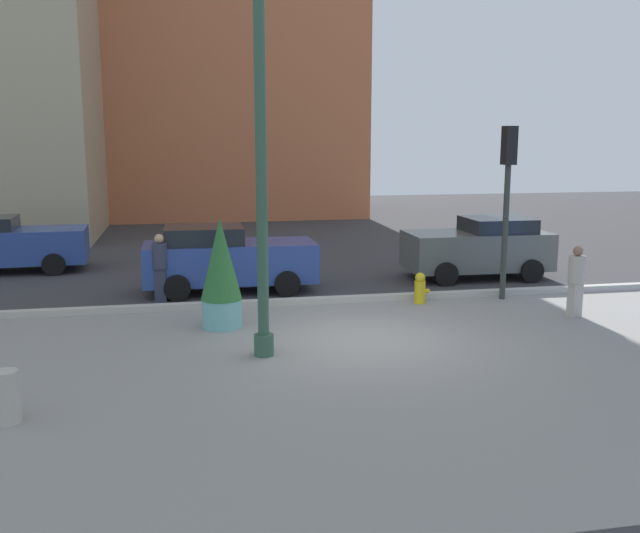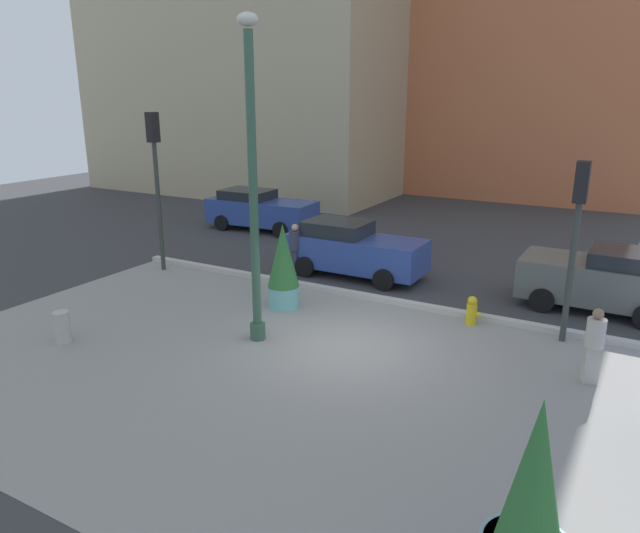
{
  "view_description": "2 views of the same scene",
  "coord_description": "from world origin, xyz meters",
  "views": [
    {
      "loc": [
        -3.39,
        -12.76,
        3.86
      ],
      "look_at": [
        -0.84,
        0.19,
        1.45
      ],
      "focal_mm": 39.31,
      "sensor_mm": 36.0,
      "label": 1
    },
    {
      "loc": [
        5.5,
        -11.06,
        5.58
      ],
      "look_at": [
        -0.91,
        0.32,
        1.7
      ],
      "focal_mm": 33.1,
      "sensor_mm": 36.0,
      "label": 2
    }
  ],
  "objects": [
    {
      "name": "ground_plane",
      "position": [
        0.0,
        4.0,
        0.0
      ],
      "size": [
        60.0,
        60.0,
        0.0
      ],
      "primitive_type": "plane",
      "color": "#38383A"
    },
    {
      "name": "plaza_pavement",
      "position": [
        0.0,
        -2.0,
        0.0
      ],
      "size": [
        18.0,
        10.0,
        0.02
      ],
      "primitive_type": "cube",
      "color": "gray",
      "rests_on": "ground_plane"
    },
    {
      "name": "curb_strip",
      "position": [
        0.0,
        3.12,
        0.08
      ],
      "size": [
        18.0,
        0.24,
        0.16
      ],
      "primitive_type": "cube",
      "color": "#B7B2A8",
      "rests_on": "ground_plane"
    },
    {
      "name": "lamp_post",
      "position": [
        -2.03,
        -0.64,
        3.47
      ],
      "size": [
        0.44,
        0.44,
        7.12
      ],
      "color": "#335642",
      "rests_on": "ground_plane"
    },
    {
      "name": "potted_plant_near_left",
      "position": [
        -2.66,
        1.45,
        1.15
      ],
      "size": [
        0.84,
        0.84,
        2.29
      ],
      "color": "#6BB2B2",
      "rests_on": "ground_plane"
    },
    {
      "name": "fire_hydrant",
      "position": [
        2.08,
        2.69,
        0.37
      ],
      "size": [
        0.36,
        0.26,
        0.75
      ],
      "color": "gold",
      "rests_on": "ground_plane"
    },
    {
      "name": "concrete_bollard",
      "position": [
        -5.85,
        -3.0,
        0.38
      ],
      "size": [
        0.36,
        0.36,
        0.75
      ],
      "primitive_type": "cylinder",
      "color": "#B2ADA3",
      "rests_on": "ground_plane"
    },
    {
      "name": "traffic_light_far_side",
      "position": [
        4.2,
        2.76,
        2.81
      ],
      "size": [
        0.28,
        0.42,
        4.16
      ],
      "color": "#333833",
      "rests_on": "ground_plane"
    },
    {
      "name": "car_passing_lane",
      "position": [
        4.74,
        5.42,
        0.86
      ],
      "size": [
        3.98,
        2.13,
        1.69
      ],
      "color": "#565B56",
      "rests_on": "ground_plane"
    },
    {
      "name": "car_far_lane",
      "position": [
        -2.33,
        4.95,
        0.85
      ],
      "size": [
        4.34,
        1.95,
        1.69
      ],
      "color": "#2D4793",
      "rests_on": "ground_plane"
    },
    {
      "name": "car_curb_east",
      "position": [
        -8.61,
        8.87,
        0.83
      ],
      "size": [
        4.65,
        2.14,
        1.64
      ],
      "color": "#2D4793",
      "rests_on": "ground_plane"
    },
    {
      "name": "pedestrian_by_curb",
      "position": [
        -3.96,
        4.16,
        0.9
      ],
      "size": [
        0.42,
        0.42,
        1.63
      ],
      "color": "#33384C",
      "rests_on": "ground_plane"
    },
    {
      "name": "pedestrian_crossing",
      "position": [
        4.97,
        0.81,
        0.87
      ],
      "size": [
        0.46,
        0.46,
        1.58
      ],
      "color": "#B2AD9E",
      "rests_on": "ground_plane"
    }
  ]
}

